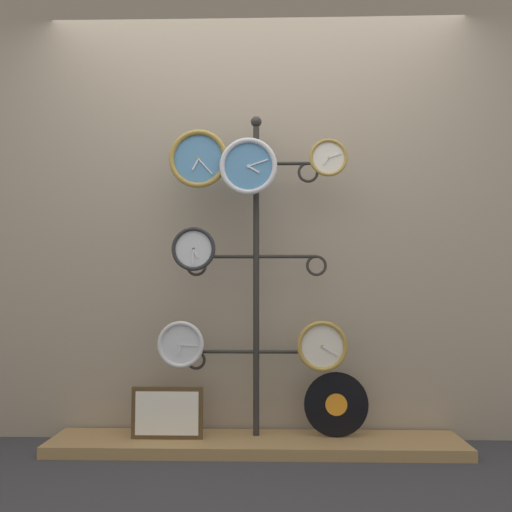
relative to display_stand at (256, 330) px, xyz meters
name	(u,v)px	position (x,y,z in m)	size (l,w,h in m)	color
ground_plane	(254,474)	(0.00, -0.41, -0.63)	(12.00, 12.00, 0.00)	#333338
shop_wall	(257,198)	(0.00, 0.16, 0.77)	(4.40, 0.04, 2.80)	gray
low_shelf	(256,444)	(0.00, -0.06, -0.60)	(2.20, 0.36, 0.06)	#9E7A4C
display_stand	(256,330)	(0.00, 0.00, 0.00)	(0.79, 0.36, 1.84)	#282623
clock_top_left	(199,159)	(-0.31, -0.09, 0.94)	(0.33, 0.04, 0.33)	#4C84B2
clock_top_center	(248,166)	(-0.04, -0.12, 0.89)	(0.31, 0.04, 0.31)	#4C84B2
clock_top_right	(328,158)	(0.40, -0.09, 0.94)	(0.21, 0.04, 0.21)	silver
clock_middle_left	(194,249)	(-0.33, -0.11, 0.44)	(0.24, 0.04, 0.24)	silver
clock_bottom_left	(181,344)	(-0.40, -0.08, -0.07)	(0.25, 0.04, 0.25)	silver
clock_bottom_right	(322,346)	(0.35, -0.10, -0.08)	(0.27, 0.04, 0.27)	silver
vinyl_record	(336,405)	(0.43, -0.03, -0.40)	(0.35, 0.01, 0.35)	black
picture_frame	(167,413)	(-0.47, -0.08, -0.44)	(0.38, 0.02, 0.27)	#4C381E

